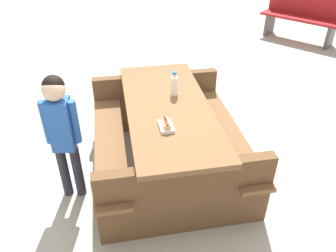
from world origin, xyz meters
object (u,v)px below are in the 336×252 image
Objects in this scene: soda_bottle at (174,84)px; child_in_coat at (61,125)px; hotdog_tray at (166,125)px; park_bench_near at (303,16)px; picnic_table at (168,133)px.

child_in_coat is (0.13, -1.09, -0.08)m from soda_bottle.
hotdog_tray is 4.96m from park_bench_near.
picnic_table is at bearing 87.61° from child_in_coat.
picnic_table is 0.47m from soda_bottle.
park_bench_near reaches higher than picnic_table.
child_in_coat is at bearing -114.80° from hotdog_tray.
soda_bottle is 1.18× the size of hotdog_tray.
hotdog_tray is at bearing -31.94° from soda_bottle.
soda_bottle is at bearing -59.07° from park_bench_near.
child_in_coat reaches higher than park_bench_near.
child_in_coat is at bearing -92.39° from picnic_table.
hotdog_tray reaches higher than picnic_table.
hotdog_tray is at bearing -26.95° from picnic_table.
hotdog_tray is (0.32, -0.16, 0.34)m from picnic_table.
park_bench_near is (-2.28, 3.80, -0.41)m from soda_bottle.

